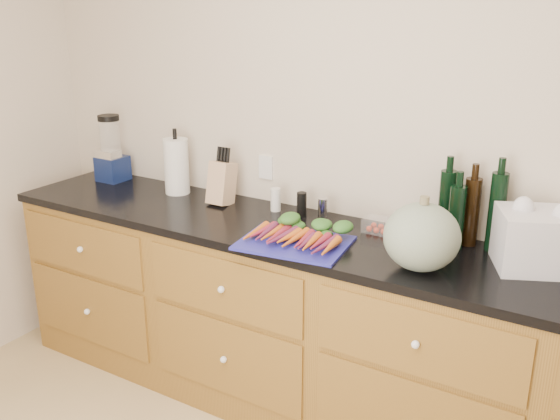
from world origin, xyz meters
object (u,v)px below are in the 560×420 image
Objects in this scene: squash at (422,237)px; tomato_box at (379,225)px; cutting_board at (294,243)px; carrots at (298,235)px; knife_block at (222,183)px; paper_towel at (176,166)px; blender_appliance at (111,152)px.

squash is 2.26× the size of tomato_box.
squash is at bearing 3.45° from cutting_board.
carrots is 1.91× the size of knife_block.
knife_block is at bearing -177.99° from tomato_box.
paper_towel reaches higher than squash.
cutting_board is 1.53× the size of paper_towel.
blender_appliance is at bearing -179.58° from tomato_box.
cutting_board is 0.68m from knife_block.
cutting_board is at bearing -19.22° from paper_towel.
squash is 0.43m from tomato_box.
carrots is 1.09× the size of blender_appliance.
paper_towel is 2.27× the size of tomato_box.
cutting_board is 3.47× the size of tomato_box.
cutting_board is at bearing -26.43° from knife_block.
paper_towel is 1.37× the size of knife_block.
carrots is 1.39× the size of paper_towel.
blender_appliance is 1.66m from tomato_box.
blender_appliance is at bearing 178.71° from knife_block.
cutting_board is 1.20× the size of blender_appliance.
carrots is 0.66m from knife_block.
squash is 1.18m from knife_block.
knife_block is (-1.15, 0.27, -0.03)m from squash.
blender_appliance is 2.89× the size of tomato_box.
squash is at bearing 0.09° from carrots.
cutting_board is 0.04m from carrots.
paper_towel reaches higher than carrots.
blender_appliance is (-1.95, 0.28, 0.03)m from squash.
knife_block is at bearing -1.29° from blender_appliance.
squash is at bearing -11.07° from paper_towel.
knife_block reaches higher than cutting_board.
paper_towel is (-0.92, 0.32, 0.14)m from cutting_board.
blender_appliance is at bearing -179.76° from paper_towel.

